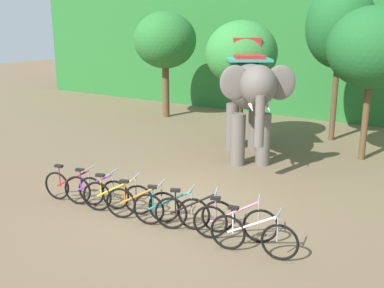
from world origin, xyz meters
TOP-DOWN VIEW (x-y plane):
  - ground_plane at (0.00, 0.00)m, footprint 80.00×80.00m
  - foliage_hedge at (0.00, 14.73)m, footprint 36.00×6.00m
  - tree_center_right at (-6.52, 8.54)m, footprint 2.83×2.83m
  - tree_far_left at (-1.35, 6.07)m, footprint 2.49×2.49m
  - tree_far_right at (1.28, 8.45)m, footprint 2.41×2.41m
  - tree_right at (2.86, 6.50)m, footprint 2.71×2.71m
  - elephant at (-0.19, 4.46)m, footprint 3.34×3.98m
  - bike_red at (-2.06, -1.11)m, footprint 1.68×0.55m
  - bike_purple at (-1.41, -1.00)m, footprint 1.65×0.65m
  - bike_yellow at (-0.75, -0.98)m, footprint 1.61×0.74m
  - bike_orange at (-0.02, -0.99)m, footprint 1.62×0.72m
  - bike_teal at (0.72, -0.92)m, footprint 1.63×0.70m
  - bike_black at (1.23, -0.79)m, footprint 1.58×0.79m
  - bike_pink at (2.14, -0.70)m, footprint 1.59×0.78m
  - bike_white at (2.69, -1.02)m, footprint 1.69×0.52m

SIDE VIEW (x-z plane):
  - ground_plane at x=0.00m, z-range 0.00..0.00m
  - bike_red at x=-2.06m, z-range -0.07..0.85m
  - bike_purple at x=-1.41m, z-range -0.07..0.85m
  - bike_yellow at x=-0.75m, z-range -0.07..0.85m
  - bike_orange at x=-0.02m, z-range -0.07..0.85m
  - bike_teal at x=0.72m, z-range -0.07..0.85m
  - bike_black at x=1.23m, z-range -0.07..0.85m
  - bike_pink at x=2.14m, z-range -0.07..0.85m
  - bike_white at x=2.69m, z-range -0.07..0.85m
  - elephant at x=-0.19m, z-range 0.31..4.09m
  - foliage_hedge at x=0.00m, z-range 0.00..6.25m
  - tree_far_left at x=-1.35m, z-range 1.04..5.38m
  - tree_center_right at x=-6.52m, z-range 1.10..5.87m
  - tree_right at x=2.86m, z-range 1.13..5.88m
  - tree_far_right at x=1.28m, z-range 1.31..6.92m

